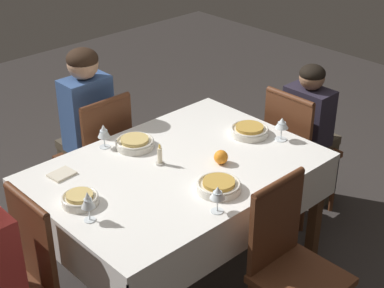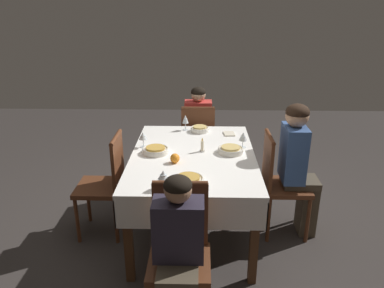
% 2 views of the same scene
% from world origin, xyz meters
% --- Properties ---
extents(ground_plane, '(8.00, 8.00, 0.00)m').
position_xyz_m(ground_plane, '(0.00, 0.00, 0.00)').
color(ground_plane, '#332D2B').
extents(dining_table, '(1.49, 1.05, 0.75)m').
position_xyz_m(dining_table, '(0.00, 0.00, 0.66)').
color(dining_table, white).
rests_on(dining_table, ground_plane).
extents(chair_north, '(0.39, 0.39, 0.93)m').
position_xyz_m(chair_north, '(0.00, 0.75, 0.51)').
color(chair_north, '#562D19').
rests_on(chair_north, ground_plane).
extents(chair_west, '(0.39, 0.39, 0.93)m').
position_xyz_m(chair_west, '(-0.97, 0.03, 0.51)').
color(chair_west, '#562D19').
rests_on(chair_west, ground_plane).
extents(chair_east, '(0.39, 0.39, 0.93)m').
position_xyz_m(chair_east, '(0.97, -0.06, 0.51)').
color(chair_east, '#562D19').
rests_on(chair_east, ground_plane).
extents(chair_south, '(0.39, 0.39, 0.93)m').
position_xyz_m(chair_south, '(0.05, -0.75, 0.51)').
color(chair_south, '#562D19').
rests_on(chair_south, ground_plane).
extents(person_adult_denim, '(0.30, 0.34, 1.19)m').
position_xyz_m(person_adult_denim, '(0.00, 0.90, 0.68)').
color(person_adult_denim, '#4C4233').
rests_on(person_adult_denim, ground_plane).
extents(person_child_red, '(0.33, 0.30, 1.09)m').
position_xyz_m(person_child_red, '(-1.13, 0.03, 0.60)').
color(person_child_red, '#4C4233').
rests_on(person_child_red, ground_plane).
extents(person_child_dark, '(0.33, 0.30, 1.06)m').
position_xyz_m(person_child_dark, '(1.13, -0.06, 0.58)').
color(person_child_dark, '#4C4233').
rests_on(person_child_dark, ground_plane).
extents(bowl_north, '(0.22, 0.22, 0.06)m').
position_xyz_m(bowl_north, '(-0.04, 0.32, 0.78)').
color(bowl_north, silver).
rests_on(bowl_north, dining_table).
extents(wine_glass_north, '(0.07, 0.07, 0.14)m').
position_xyz_m(wine_glass_north, '(-0.16, 0.44, 0.85)').
color(wine_glass_north, white).
rests_on(wine_glass_north, dining_table).
extents(bowl_west, '(0.18, 0.18, 0.06)m').
position_xyz_m(bowl_west, '(-0.58, 0.05, 0.78)').
color(bowl_west, silver).
rests_on(bowl_west, dining_table).
extents(wine_glass_west, '(0.06, 0.06, 0.16)m').
position_xyz_m(wine_glass_west, '(-0.63, -0.09, 0.86)').
color(wine_glass_west, white).
rests_on(wine_glass_west, dining_table).
extents(bowl_east, '(0.23, 0.23, 0.06)m').
position_xyz_m(bowl_east, '(0.55, -0.02, 0.78)').
color(bowl_east, silver).
rests_on(bowl_east, dining_table).
extents(wine_glass_east, '(0.08, 0.08, 0.14)m').
position_xyz_m(wine_glass_east, '(0.63, -0.19, 0.85)').
color(wine_glass_east, white).
rests_on(wine_glass_east, dining_table).
extents(bowl_south, '(0.22, 0.22, 0.06)m').
position_xyz_m(bowl_south, '(-0.01, -0.32, 0.78)').
color(bowl_south, silver).
rests_on(bowl_south, dining_table).
extents(wine_glass_south, '(0.07, 0.07, 0.14)m').
position_xyz_m(wine_glass_south, '(-0.15, -0.44, 0.85)').
color(wine_glass_south, white).
rests_on(wine_glass_south, dining_table).
extents(candle_centerpiece, '(0.05, 0.05, 0.12)m').
position_xyz_m(candle_centerpiece, '(-0.06, 0.08, 0.79)').
color(candle_centerpiece, beige).
rests_on(candle_centerpiece, dining_table).
extents(orange_fruit, '(0.08, 0.08, 0.08)m').
position_xyz_m(orange_fruit, '(0.19, -0.14, 0.79)').
color(orange_fruit, orange).
rests_on(orange_fruit, dining_table).
extents(napkin_red_folded, '(0.14, 0.11, 0.01)m').
position_xyz_m(napkin_red_folded, '(-0.51, 0.34, 0.75)').
color(napkin_red_folded, beige).
rests_on(napkin_red_folded, dining_table).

